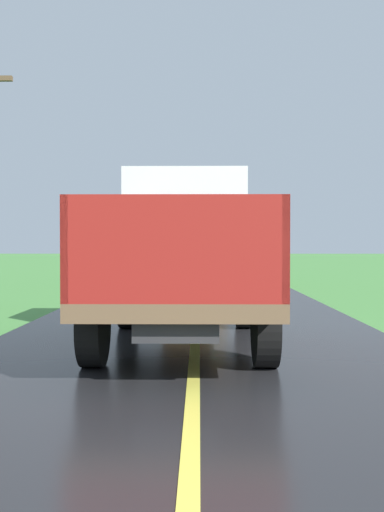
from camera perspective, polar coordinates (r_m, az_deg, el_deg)
name	(u,v)px	position (r m, az deg, el deg)	size (l,w,h in m)	color
banana_truck_near	(184,251)	(9.58, -0.80, 0.52)	(2.38, 5.82, 2.80)	#2D2D30
banana_truck_far	(195,247)	(24.46, 0.29, 0.89)	(2.38, 5.81, 2.80)	#2D2D30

